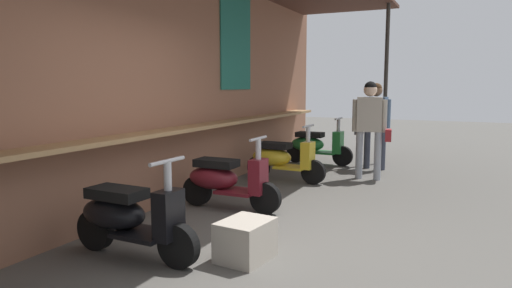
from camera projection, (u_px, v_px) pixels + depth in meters
ground_plane at (273, 243)px, 4.65m from camera, size 36.30×36.30×0.00m
market_stall_facade at (124, 60)px, 5.19m from camera, size 12.96×2.42×3.39m
scooter_black at (127, 217)px, 4.23m from camera, size 0.46×1.40×0.97m
scooter_maroon at (225, 180)px, 5.89m from camera, size 0.46×1.40×0.97m
scooter_yellow at (281, 158)px, 7.63m from camera, size 0.46×1.40×0.97m
scooter_green at (315, 145)px, 9.31m from camera, size 0.46×1.40×0.97m
shopper_browsing at (375, 117)px, 8.65m from camera, size 0.29×0.66×1.65m
shopper_passing at (370, 120)px, 7.69m from camera, size 0.34×0.66×1.67m
merchandise_crate at (246, 240)px, 4.19m from camera, size 0.55×0.46×0.37m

